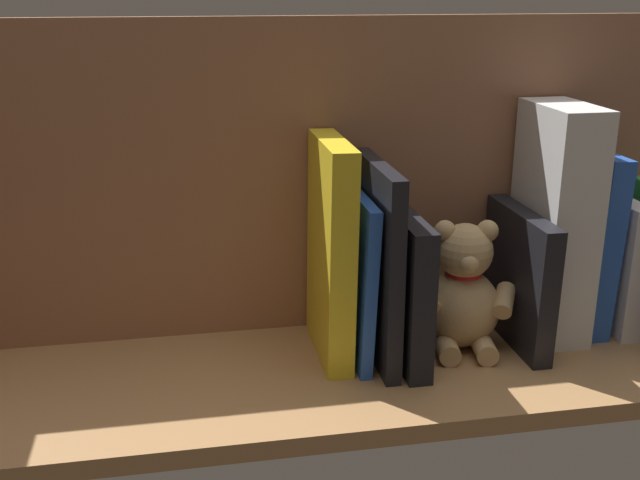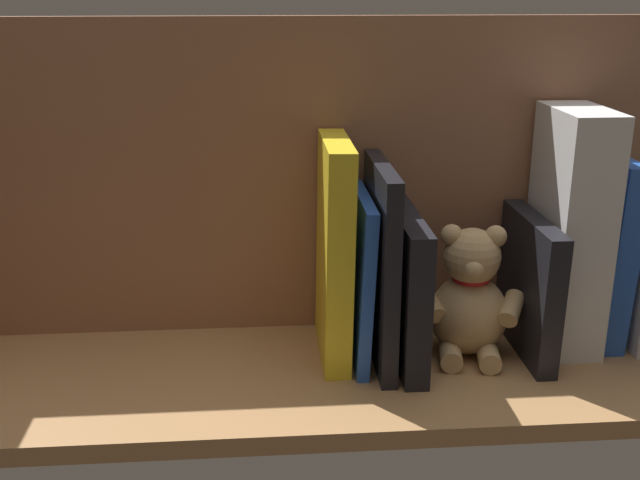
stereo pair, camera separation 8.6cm
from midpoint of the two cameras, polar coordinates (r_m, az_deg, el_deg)
ground_plane at (r=92.79cm, az=-2.69°, el=-10.05°), size 103.69×29.24×2.20cm
shelf_back_panel at (r=96.63cm, az=-3.90°, el=4.50°), size 103.69×1.50×39.80cm
book_2 at (r=105.39cm, az=18.88°, el=-1.64°), size 2.93×12.58×17.44cm
book_3 at (r=103.09cm, az=17.16°, el=-0.12°), size 3.71×11.69×23.55cm
dictionary_thick_white at (r=99.18cm, az=14.77°, el=1.25°), size 6.36×12.99×29.66cm
book_4 at (r=97.53cm, az=12.19°, el=-2.78°), size 2.63×17.01×17.03cm
teddy_bear at (r=95.03cm, az=8.09°, el=-3.94°), size 13.16×11.58×16.43cm
book_5 at (r=92.14cm, az=3.45°, el=-3.32°), size 2.83×18.21×18.03cm
book_6 at (r=90.70cm, az=1.57°, el=-1.66°), size 1.85×17.62×23.93cm
book_7 at (r=91.82cm, az=0.00°, el=-2.68°), size 2.20×15.71×20.11cm
book_8 at (r=90.60cm, az=-1.90°, el=-0.81°), size 3.53×14.92×26.58cm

